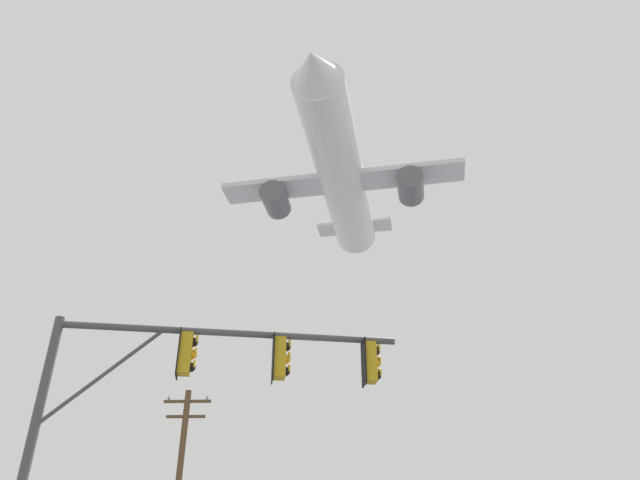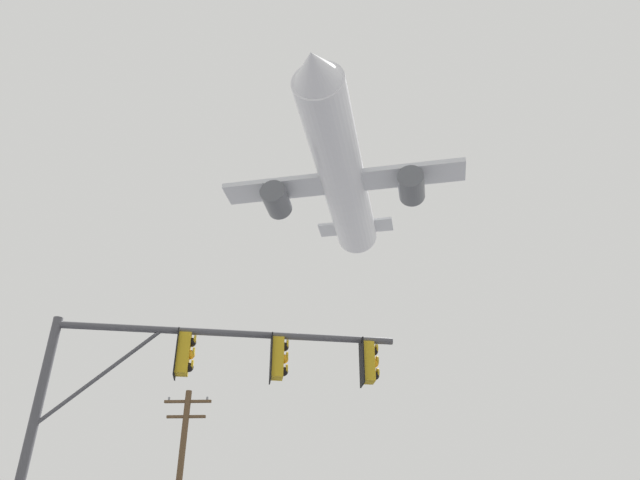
{
  "view_description": "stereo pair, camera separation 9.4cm",
  "coord_description": "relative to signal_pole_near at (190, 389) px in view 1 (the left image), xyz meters",
  "views": [
    {
      "loc": [
        0.85,
        -5.55,
        1.47
      ],
      "look_at": [
        0.15,
        19.26,
        15.9
      ],
      "focal_mm": 33.72,
      "sensor_mm": 36.0,
      "label": 1
    },
    {
      "loc": [
        0.94,
        -5.55,
        1.47
      ],
      "look_at": [
        0.15,
        19.26,
        15.9
      ],
      "focal_mm": 33.72,
      "sensor_mm": 36.0,
      "label": 2
    }
  ],
  "objects": [
    {
      "name": "airplane",
      "position": [
        3.68,
        32.01,
        29.17
      ],
      "size": [
        22.3,
        28.86,
        7.86
      ],
      "color": "white"
    },
    {
      "name": "signal_pole_near",
      "position": [
        0.0,
        0.0,
        0.0
      ],
      "size": [
        7.35,
        1.45,
        6.5
      ],
      "color": "#4C4C51",
      "rests_on": "ground"
    }
  ]
}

